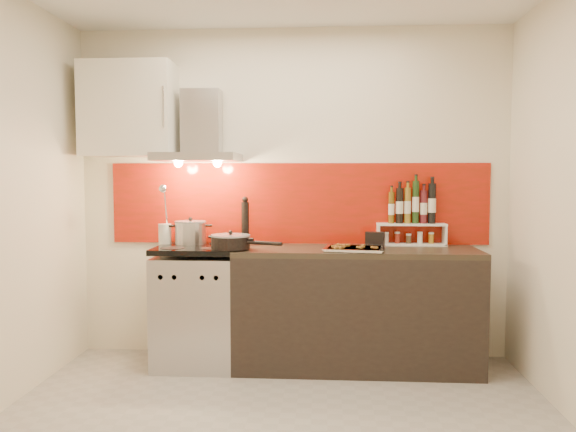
# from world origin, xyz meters

# --- Properties ---
(floor) EXTENTS (3.40, 3.40, 0.00)m
(floor) POSITION_xyz_m (0.00, 0.00, 0.00)
(floor) COLOR #9E9991
(floor) RESTS_ON ground
(back_wall) EXTENTS (3.40, 0.02, 2.60)m
(back_wall) POSITION_xyz_m (0.00, 1.40, 1.30)
(back_wall) COLOR silver
(back_wall) RESTS_ON ground
(backsplash) EXTENTS (3.00, 0.02, 0.64)m
(backsplash) POSITION_xyz_m (0.05, 1.39, 1.22)
(backsplash) COLOR maroon
(backsplash) RESTS_ON back_wall
(range_stove) EXTENTS (0.60, 0.60, 0.91)m
(range_stove) POSITION_xyz_m (-0.70, 1.10, 0.44)
(range_stove) COLOR #B7B7BA
(range_stove) RESTS_ON ground
(counter) EXTENTS (1.80, 0.60, 0.90)m
(counter) POSITION_xyz_m (0.50, 1.10, 0.45)
(counter) COLOR black
(counter) RESTS_ON ground
(range_hood) EXTENTS (0.62, 0.50, 0.61)m
(range_hood) POSITION_xyz_m (-0.70, 1.24, 1.74)
(range_hood) COLOR #B7B7BA
(range_hood) RESTS_ON back_wall
(upper_cabinet) EXTENTS (0.70, 0.35, 0.72)m
(upper_cabinet) POSITION_xyz_m (-1.25, 1.22, 1.95)
(upper_cabinet) COLOR silver
(upper_cabinet) RESTS_ON back_wall
(stock_pot) EXTENTS (0.24, 0.24, 0.21)m
(stock_pot) POSITION_xyz_m (-0.78, 1.22, 1.00)
(stock_pot) COLOR #B7B7BA
(stock_pot) RESTS_ON range_stove
(saute_pan) EXTENTS (0.54, 0.31, 0.13)m
(saute_pan) POSITION_xyz_m (-0.41, 0.95, 0.96)
(saute_pan) COLOR black
(saute_pan) RESTS_ON range_stove
(utensil_jar) EXTENTS (0.10, 0.15, 0.48)m
(utensil_jar) POSITION_xyz_m (-0.98, 1.20, 1.04)
(utensil_jar) COLOR silver
(utensil_jar) RESTS_ON range_stove
(pepper_mill) EXTENTS (0.06, 0.06, 0.38)m
(pepper_mill) POSITION_xyz_m (-0.35, 1.23, 1.08)
(pepper_mill) COLOR black
(pepper_mill) RESTS_ON counter
(step_shelf) EXTENTS (0.53, 0.14, 0.50)m
(step_shelf) POSITION_xyz_m (0.95, 1.31, 1.12)
(step_shelf) COLOR white
(step_shelf) RESTS_ON counter
(caddy_box) EXTENTS (0.15, 0.09, 0.12)m
(caddy_box) POSITION_xyz_m (0.64, 1.14, 0.96)
(caddy_box) COLOR black
(caddy_box) RESTS_ON counter
(baking_tray) EXTENTS (0.47, 0.39, 0.03)m
(baking_tray) POSITION_xyz_m (0.48, 0.98, 0.92)
(baking_tray) COLOR silver
(baking_tray) RESTS_ON counter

